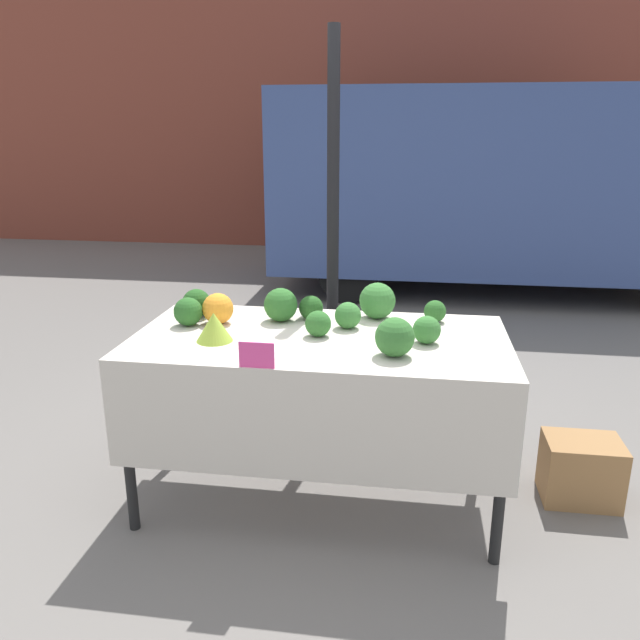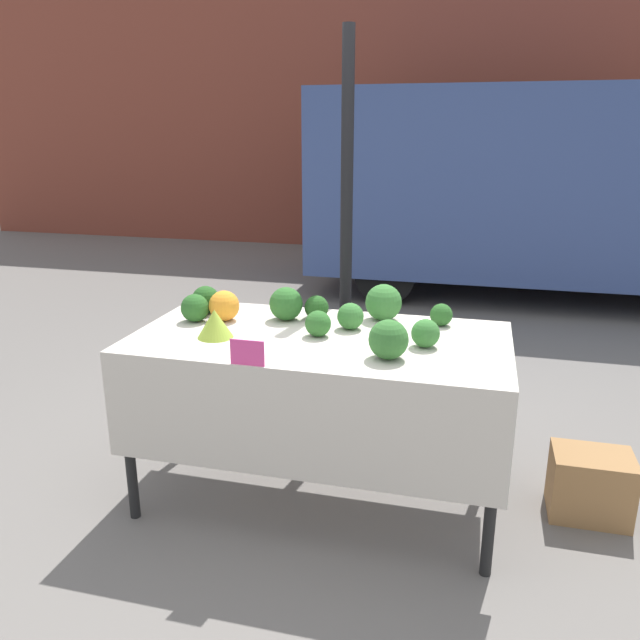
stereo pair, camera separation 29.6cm
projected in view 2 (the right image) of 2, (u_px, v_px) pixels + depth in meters
The scene contains 19 objects.
ground_plane at pixel (320, 495), 3.25m from camera, with size 40.00×40.00×0.00m, color slate.
building_facade at pixel (442, 85), 9.34m from camera, with size 16.00×0.60×4.91m.
tent_pole at pixel (346, 246), 3.60m from camera, with size 0.07×0.07×2.36m.
parked_truck at pixel (532, 187), 6.93m from camera, with size 5.03×2.08×2.24m.
market_table at pixel (316, 362), 2.96m from camera, with size 1.79×0.93×0.88m.
orange_cauliflower at pixel (224, 306), 3.21m from camera, with size 0.16×0.16×0.16m.
romanesco_head at pixel (215, 324), 2.95m from camera, with size 0.17×0.17×0.14m.
broccoli_head_0 at pixel (317, 308), 3.23m from camera, with size 0.13×0.13×0.13m.
broccoli_head_1 at pixel (206, 300), 3.34m from camera, with size 0.15×0.15×0.15m.
broccoli_head_2 at pixel (350, 316), 3.07m from camera, with size 0.13×0.13×0.13m.
broccoli_head_3 at pixel (286, 304), 3.22m from camera, with size 0.17×0.17×0.17m.
broccoli_head_4 at pixel (441, 315), 3.13m from camera, with size 0.11×0.11×0.11m.
broccoli_head_5 at pixel (426, 333), 2.82m from camera, with size 0.13×0.13×0.13m.
broccoli_head_6 at pixel (195, 308), 3.19m from camera, with size 0.14×0.14×0.14m.
broccoli_head_7 at pixel (388, 340), 2.67m from camera, with size 0.17×0.17×0.17m.
broccoli_head_8 at pixel (318, 324), 2.97m from camera, with size 0.13×0.13×0.13m.
broccoli_head_9 at pixel (384, 302), 3.21m from camera, with size 0.19×0.19×0.19m.
price_sign at pixel (247, 353), 2.60m from camera, with size 0.15×0.01×0.11m.
produce_crate at pixel (590, 485), 3.04m from camera, with size 0.38×0.28×0.33m.
Camera 2 is at (0.70, -2.75, 1.83)m, focal length 35.00 mm.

